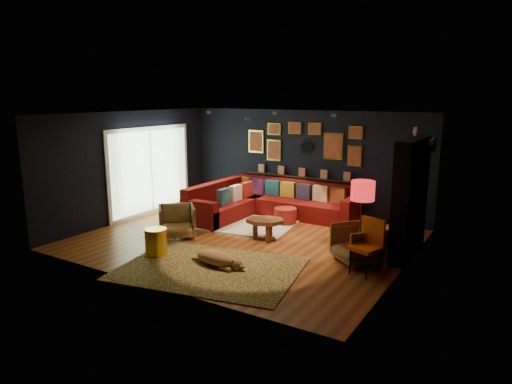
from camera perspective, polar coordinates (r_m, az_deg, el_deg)
The scene contains 20 objects.
floor at distance 9.61m, azimuth -1.40°, elevation -5.95°, with size 6.50×6.50×0.00m, color #9C501D.
room_walls at distance 9.24m, azimuth -1.45°, elevation 3.48°, with size 6.50×6.50×6.50m.
sectional at distance 11.32m, azimuth 0.98°, elevation -1.48°, with size 3.41×2.69×0.86m.
ledge at distance 11.66m, azimuth 5.78°, elevation 1.87°, with size 3.20×0.12×0.04m, color black.
gallery_wall at distance 11.58m, azimuth 5.89°, elevation 6.23°, with size 3.15×0.04×1.02m.
sunburst_mirror at distance 11.54m, azimuth 6.39°, elevation 5.66°, with size 0.47×0.16×0.47m.
fireplace at distance 8.98m, azimuth 18.65°, elevation -1.13°, with size 0.31×1.60×2.20m.
deer_head at distance 9.29m, azimuth 20.08°, elevation 5.64°, with size 0.50×0.28×0.45m.
sliding_door at distance 11.79m, azimuth -13.03°, elevation 2.62°, with size 0.06×2.80×2.20m.
ceiling_spots at distance 9.83m, azimuth 1.10°, elevation 9.66°, with size 3.30×2.50×0.06m.
shag_rug at distance 10.67m, azimuth -1.53°, elevation -4.03°, with size 2.25×1.64×0.03m, color silver.
leopard_rug at distance 8.08m, azimuth -5.82°, elevation -9.54°, with size 3.05×2.18×0.02m, color tan.
coffee_table at distance 9.53m, azimuth 1.15°, elevation -3.87°, with size 0.99×0.89×0.41m.
pouf at distance 10.72m, azimuth 3.68°, elevation -2.93°, with size 0.53×0.53×0.35m, color maroon.
armchair_left at distance 9.81m, azimuth -9.87°, elevation -3.46°, with size 0.73×0.69×0.76m, color tan.
armchair_right at distance 8.43m, azimuth 12.60°, elevation -6.10°, with size 0.75×0.70×0.77m, color tan.
gold_stool at distance 8.84m, azimuth -12.38°, elevation -6.12°, with size 0.41×0.41×0.52m, color gold.
orange_chair at distance 7.90m, azimuth 13.88°, elevation -6.05°, with size 0.57×0.57×0.95m.
floor_lamp at distance 8.19m, azimuth 13.20°, elevation -0.33°, with size 0.42×0.42×1.51m.
dog at distance 8.15m, azimuth -5.01°, elevation -7.91°, with size 1.13×0.56×0.36m, color #A5753F, non-canonical shape.
Camera 1 is at (4.99, -7.66, 2.98)m, focal length 32.00 mm.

